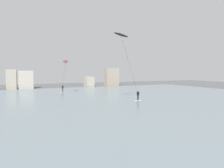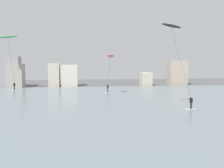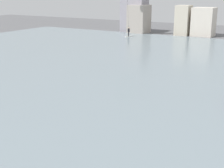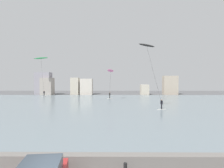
{
  "view_description": "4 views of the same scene",
  "coord_description": "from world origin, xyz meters",
  "views": [
    {
      "loc": [
        -6.5,
        -0.05,
        4.74
      ],
      "look_at": [
        0.56,
        15.49,
        3.64
      ],
      "focal_mm": 30.06,
      "sensor_mm": 36.0,
      "label": 1
    },
    {
      "loc": [
        -4.1,
        -7.11,
        6.44
      ],
      "look_at": [
        -1.5,
        15.39,
        4.38
      ],
      "focal_mm": 43.57,
      "sensor_mm": 36.0,
      "label": 2
    },
    {
      "loc": [
        9.11,
        -0.74,
        8.0
      ],
      "look_at": [
        2.44,
        10.54,
        4.2
      ],
      "focal_mm": 51.66,
      "sensor_mm": 36.0,
      "label": 3
    },
    {
      "loc": [
        2.09,
        -7.98,
        5.09
      ],
      "look_at": [
        1.9,
        13.07,
        4.56
      ],
      "focal_mm": 33.29,
      "sensor_mm": 36.0,
      "label": 4
    }
  ],
  "objects": [
    {
      "name": "water_bay",
      "position": [
        0.0,
        30.01,
        0.05
      ],
      "size": [
        84.0,
        52.0,
        0.1
      ],
      "primitive_type": "cube",
      "color": "gray",
      "rests_on": "ground"
    },
    {
      "name": "far_shore_buildings",
      "position": [
        -6.12,
        58.28,
        2.91
      ],
      "size": [
        45.35,
        5.75,
        7.12
      ],
      "color": "gray",
      "rests_on": "ground"
    },
    {
      "name": "kitesurfer_black",
      "position": [
        7.94,
        27.27,
        9.56
      ],
      "size": [
        4.33,
        2.86,
        11.17
      ],
      "color": "silver",
      "rests_on": "water_bay"
    },
    {
      "name": "kitesurfer_pink",
      "position": [
        1.25,
        41.79,
        6.42
      ],
      "size": [
        2.05,
        4.94,
        7.38
      ],
      "color": "silver",
      "rests_on": "water_bay"
    },
    {
      "name": "kitesurfer_green",
      "position": [
        -18.88,
        51.64,
        10.35
      ],
      "size": [
        3.99,
        3.34,
        11.39
      ],
      "color": "silver",
      "rests_on": "water_bay"
    }
  ]
}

